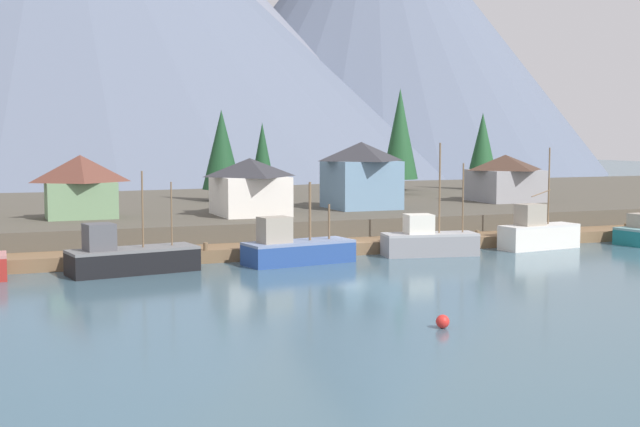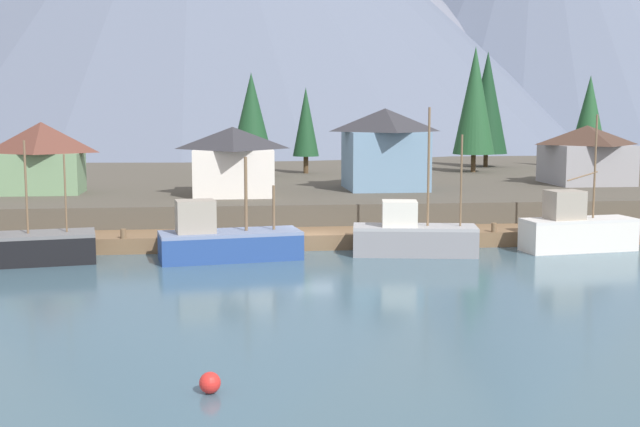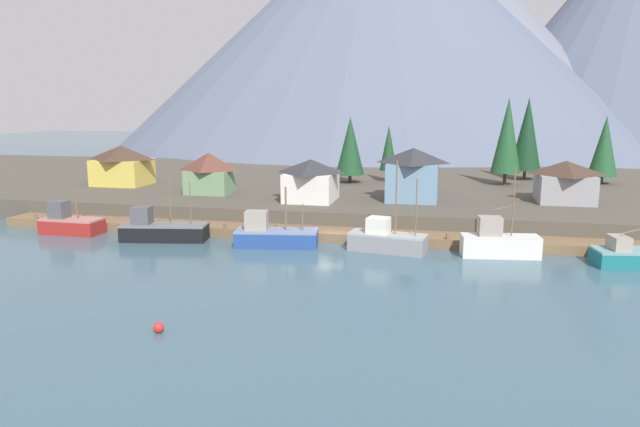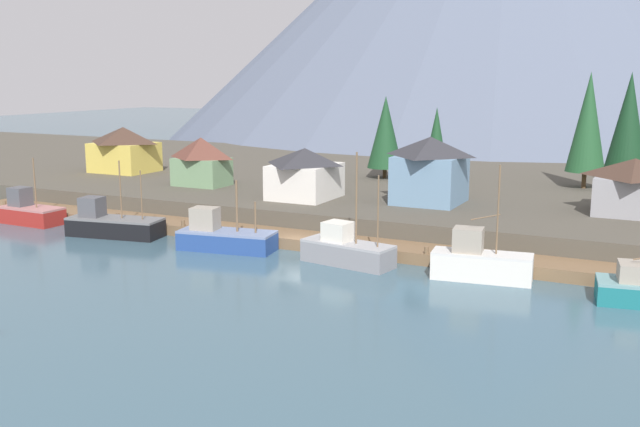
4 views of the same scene
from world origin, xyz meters
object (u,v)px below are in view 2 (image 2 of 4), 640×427
(house_blue, at_px, (385,148))
(conifer_mid_left, at_px, (306,122))
(fishing_boat_white, at_px, (576,230))
(conifer_back_left, at_px, (487,103))
(fishing_boat_grey, at_px, (413,236))
(house_green, at_px, (42,157))
(conifer_near_right, at_px, (252,118))
(conifer_mid_right, at_px, (589,116))
(channel_buoy, at_px, (210,383))
(house_white, at_px, (233,160))
(fishing_boat_blue, at_px, (226,241))
(house_grey, at_px, (586,154))
(fishing_boat_black, at_px, (10,245))
(conifer_near_left, at_px, (475,101))

(house_blue, relative_size, conifer_mid_left, 0.80)
(fishing_boat_white, distance_m, conifer_back_left, 42.39)
(fishing_boat_grey, distance_m, house_green, 30.70)
(house_blue, height_order, conifer_near_right, conifer_near_right)
(fishing_boat_white, distance_m, house_green, 40.04)
(fishing_boat_grey, relative_size, conifer_back_left, 0.71)
(fishing_boat_grey, distance_m, conifer_back_left, 45.74)
(conifer_mid_left, relative_size, conifer_back_left, 0.67)
(conifer_mid_right, xyz_separation_m, channel_buoy, (-40.94, -62.54, -7.89))
(house_white, bearing_deg, house_blue, 13.73)
(house_green, relative_size, conifer_near_right, 0.62)
(fishing_boat_blue, height_order, conifer_near_right, conifer_near_right)
(house_green, xyz_separation_m, conifer_mid_right, (54.49, 22.17, 2.89))
(house_white, relative_size, house_grey, 1.03)
(conifer_near_right, relative_size, conifer_mid_left, 1.15)
(house_green, bearing_deg, house_white, -9.39)
(house_white, bearing_deg, fishing_boat_white, -31.85)
(house_white, bearing_deg, fishing_boat_grey, -51.49)
(conifer_mid_right, height_order, conifer_back_left, conifer_back_left)
(conifer_back_left, bearing_deg, house_grey, -84.42)
(fishing_boat_black, distance_m, conifer_mid_right, 66.08)
(conifer_near_right, bearing_deg, house_grey, -22.13)
(fishing_boat_blue, relative_size, conifer_near_right, 0.88)
(house_green, relative_size, channel_buoy, 8.91)
(house_white, bearing_deg, fishing_boat_blue, -92.61)
(fishing_boat_blue, distance_m, fishing_boat_white, 22.43)
(fishing_boat_black, bearing_deg, channel_buoy, -72.88)
(fishing_boat_black, distance_m, house_blue, 31.32)
(house_blue, distance_m, conifer_mid_left, 18.09)
(house_grey, bearing_deg, fishing_boat_blue, -147.89)
(fishing_boat_grey, relative_size, house_blue, 1.31)
(fishing_boat_blue, bearing_deg, fishing_boat_grey, -7.39)
(house_grey, bearing_deg, conifer_near_right, 157.87)
(conifer_near_left, bearing_deg, fishing_boat_grey, -112.77)
(fishing_boat_blue, bearing_deg, house_grey, 23.15)
(fishing_boat_blue, height_order, fishing_boat_white, fishing_boat_white)
(conifer_near_left, xyz_separation_m, conifer_near_right, (-23.14, -2.46, -1.73))
(house_white, relative_size, conifer_near_right, 0.72)
(house_white, distance_m, conifer_mid_left, 21.91)
(conifer_mid_right, height_order, channel_buoy, conifer_mid_right)
(conifer_near_left, xyz_separation_m, conifer_back_left, (3.72, 7.42, -0.16))
(house_blue, bearing_deg, fishing_boat_blue, -127.34)
(conifer_mid_right, bearing_deg, conifer_near_left, -162.44)
(fishing_boat_blue, relative_size, conifer_near_left, 0.68)
(fishing_boat_grey, height_order, conifer_mid_left, conifer_mid_left)
(fishing_boat_white, xyz_separation_m, conifer_mid_right, (17.98, 38.14, 6.87))
(house_grey, bearing_deg, house_green, -175.87)
(house_blue, bearing_deg, conifer_near_left, 53.12)
(fishing_boat_grey, bearing_deg, conifer_mid_right, 62.79)
(fishing_boat_white, height_order, conifer_near_right, conifer_near_right)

